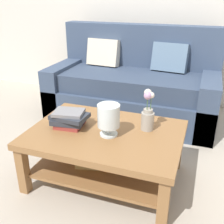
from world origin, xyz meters
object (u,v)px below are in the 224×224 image
Objects in this scene: coffee_table at (105,145)px; glass_hurricane_vase at (109,117)px; flower_pitcher at (148,114)px; book_stack_main at (69,119)px; couch at (133,87)px.

glass_hurricane_vase reaches higher than coffee_table.
glass_hurricane_vase is (0.05, -0.04, 0.27)m from coffee_table.
flower_pitcher reaches higher than coffee_table.
book_stack_main is 0.91× the size of flower_pitcher.
coffee_table is 0.35m from book_stack_main.
flower_pitcher is at bearing -69.59° from couch.
flower_pitcher reaches higher than book_stack_main.
book_stack_main is 0.35m from glass_hurricane_vase.
glass_hurricane_vase is at bearing -4.51° from book_stack_main.
couch is at bearing 83.01° from book_stack_main.
book_stack_main is (-0.16, -1.31, 0.14)m from couch.
flower_pitcher is (0.59, 0.16, 0.06)m from book_stack_main.
couch reaches higher than glass_hurricane_vase.
glass_hurricane_vase is 0.31m from flower_pitcher.
book_stack_main is at bearing -96.99° from couch.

